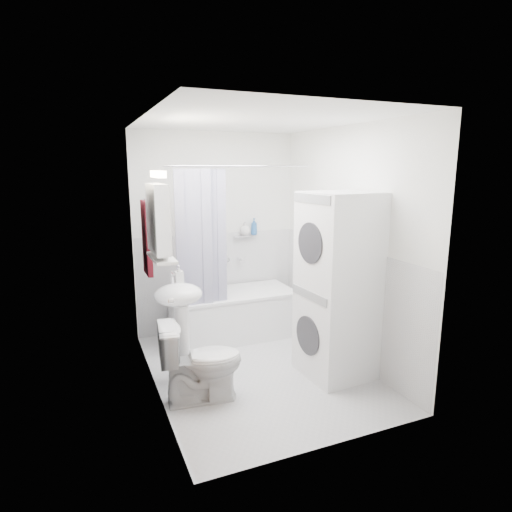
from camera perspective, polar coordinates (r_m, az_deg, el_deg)
name	(u,v)px	position (r m, az deg, el deg)	size (l,w,h in m)	color
floor	(258,370)	(4.43, 0.30, -14.91)	(2.60, 2.60, 0.00)	silver
room_walls	(258,222)	(3.99, 0.32, 4.54)	(2.60, 2.60, 2.60)	white
wainscot	(247,304)	(4.45, -1.18, -6.41)	(1.98, 2.58, 2.58)	white
door	(171,301)	(3.30, -11.25, -5.88)	(0.05, 2.00, 2.00)	brown
bathtub	(233,312)	(5.13, -3.08, -7.48)	(1.43, 0.68, 0.55)	white
tub_spout	(239,259)	(5.34, -2.32, -0.38)	(0.04, 0.04, 0.12)	silver
curtain_rod	(240,166)	(4.58, -2.11, 11.89)	(0.02, 0.02, 1.61)	silver
shower_curtain	(202,239)	(4.51, -7.17, 2.23)	(0.55, 0.02, 1.45)	#161447
sink	(179,310)	(4.02, -10.17, -7.08)	(0.44, 0.37, 1.04)	white
medicine_cabinet	(158,217)	(3.82, -12.92, 5.11)	(0.13, 0.50, 0.71)	white
shelf	(162,258)	(3.88, -12.45, -0.23)	(0.18, 0.54, 0.03)	silver
shower_caddy	(243,236)	(5.30, -1.80, 2.63)	(0.22, 0.06, 0.02)	silver
towel	(147,236)	(4.33, -14.36, 2.58)	(0.07, 0.31, 0.75)	#5E0B15
washer_dryer	(338,286)	(4.13, 10.88, -3.93)	(0.67, 0.66, 1.77)	white
toilet	(201,362)	(3.81, -7.33, -13.83)	(0.40, 0.71, 0.70)	white
soap_pump	(179,279)	(4.12, -10.22, -3.05)	(0.08, 0.17, 0.08)	gray
shelf_bottle	(165,256)	(3.73, -12.06, 0.04)	(0.07, 0.18, 0.07)	gray
shelf_cup	(159,248)	(3.99, -12.81, 0.98)	(0.10, 0.09, 0.10)	gray
shampoo_a	(245,230)	(5.30, -1.47, 3.47)	(0.13, 0.17, 0.13)	gray
shampoo_b	(254,232)	(5.34, -0.26, 3.27)	(0.08, 0.21, 0.08)	#2960A4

